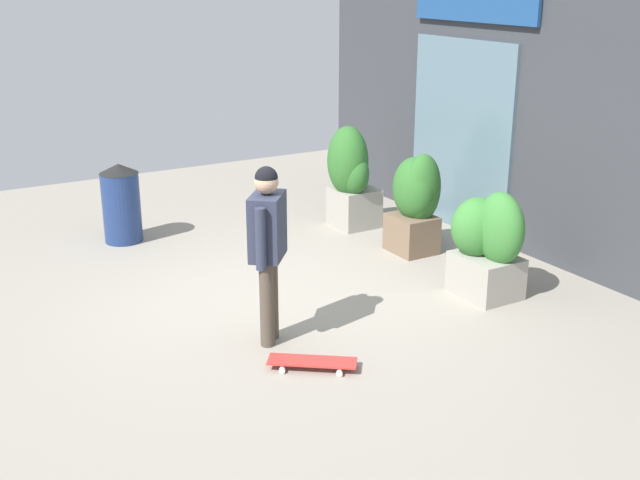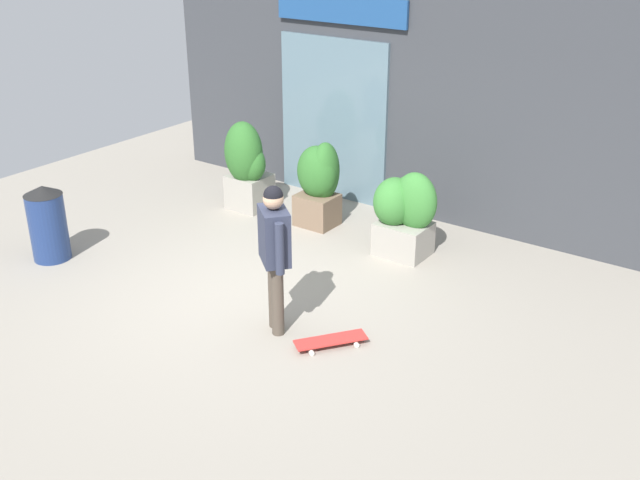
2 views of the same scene
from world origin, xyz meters
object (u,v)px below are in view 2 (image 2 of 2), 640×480
at_px(skateboard, 331,340).
at_px(trash_bin, 47,223).
at_px(planter_box_mid, 320,181).
at_px(planter_box_left, 246,165).
at_px(skateboarder, 275,245).
at_px(planter_box_right, 405,210).

bearing_deg(skateboard, trash_bin, 131.79).
relative_size(skateboard, planter_box_mid, 0.61).
distance_m(skateboard, trash_bin, 4.09).
distance_m(planter_box_left, trash_bin, 2.88).
relative_size(skateboarder, planter_box_left, 1.21).
bearing_deg(planter_box_left, planter_box_mid, 6.58).
bearing_deg(planter_box_right, skateboarder, -93.43).
xyz_separation_m(skateboarder, planter_box_right, (0.15, 2.42, -0.39)).
relative_size(planter_box_right, trash_bin, 1.15).
relative_size(skateboarder, trash_bin, 1.65).
bearing_deg(planter_box_right, planter_box_mid, 173.93).
height_order(planter_box_left, planter_box_mid, planter_box_left).
relative_size(skateboarder, planter_box_mid, 1.35).
bearing_deg(trash_bin, planter_box_left, 71.31).
xyz_separation_m(planter_box_right, planter_box_mid, (-1.43, 0.15, 0.04)).
bearing_deg(skateboard, planter_box_left, 89.57).
bearing_deg(planter_box_mid, trash_bin, -126.54).
height_order(planter_box_left, trash_bin, planter_box_left).
bearing_deg(skateboarder, planter_box_right, 36.24).
relative_size(planter_box_mid, trash_bin, 1.22).
bearing_deg(trash_bin, planter_box_right, 37.40).
height_order(skateboard, planter_box_right, planter_box_right).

